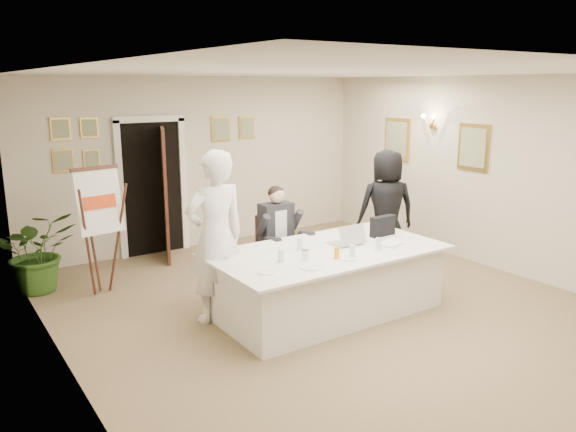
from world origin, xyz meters
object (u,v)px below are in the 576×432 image
Objects in this scene: laptop at (345,233)px; steel_jug at (305,255)px; conference_table at (327,280)px; oj_glass at (337,253)px; seated_man at (278,237)px; flip_chart at (99,238)px; potted_palm at (37,251)px; standing_woman at (386,209)px; standing_man at (216,237)px; paper_stack at (391,244)px; laptop_bag at (383,226)px.

steel_jug is (-0.78, -0.25, -0.08)m from laptop.
oj_glass reaches higher than conference_table.
steel_jug is at bearing -158.40° from conference_table.
steel_jug is (-0.42, -1.21, 0.13)m from seated_man.
flip_chart is 0.90m from potted_palm.
potted_palm is at bearing 130.66° from oj_glass.
seated_man is 0.79× the size of standing_woman.
conference_table is 2.57× the size of potted_palm.
laptop reaches higher than oj_glass.
standing_man is 1.37m from oj_glass.
paper_stack is (-1.06, -1.20, -0.09)m from standing_woman.
seated_man is 0.85× the size of flip_chart.
seated_man is at bearing 70.63° from steel_jug.
standing_man is 5.19× the size of laptop.
standing_woman is 1.18m from laptop_bag.
laptop reaches higher than paper_stack.
standing_woman is 1.70m from laptop.
standing_man reaches higher than laptop_bag.
standing_man reaches higher than oj_glass.
standing_woman is 1.63× the size of potted_palm.
conference_table is 1.58× the size of standing_woman.
laptop is (2.40, -2.00, 0.15)m from flip_chart.
seated_man is at bearing 111.92° from laptop.
oj_glass reaches higher than paper_stack.
conference_table is 1.99× the size of seated_man.
flip_chart is at bearing -42.58° from potted_palm.
laptop is at bearing 12.69° from conference_table.
standing_woman is (3.00, 0.40, -0.11)m from standing_man.
standing_man reaches higher than laptop.
steel_jug is (-0.45, -0.18, 0.44)m from conference_table.
seated_man is 1.31m from standing_man.
laptop_bag is 2.80× the size of oj_glass.
seated_man is (-0.02, 1.03, 0.30)m from conference_table.
laptop reaches higher than steel_jug.
laptop reaches higher than conference_table.
paper_stack is at bearing -121.77° from laptop_bag.
laptop reaches higher than laptop_bag.
potted_palm reaches higher than conference_table.
potted_palm is (-4.53, 1.75, -0.34)m from standing_woman.
laptop_bag is at bearing 60.08° from paper_stack.
oj_glass is (1.94, -2.42, 0.08)m from flip_chart.
steel_jug is at bearing -160.68° from laptop.
flip_chart reaches higher than paper_stack.
potted_palm reaches higher than oj_glass.
standing_man reaches higher than potted_palm.
laptop_bag is 0.45m from paper_stack.
laptop is 2.94× the size of oj_glass.
conference_table is 9.28× the size of paper_stack.
seated_man is 10.73× the size of oj_glass.
standing_woman is at bearing 25.86° from steel_jug.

